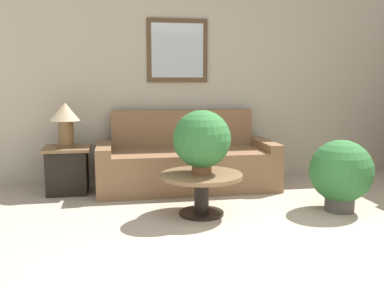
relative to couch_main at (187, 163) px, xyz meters
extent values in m
plane|color=tan|center=(0.64, -2.85, -0.31)|extent=(20.00, 20.00, 0.00)
cube|color=#B2A893|center=(0.64, 0.51, 0.99)|extent=(7.92, 0.06, 2.60)
cube|color=#4C3823|center=(-0.05, 0.46, 1.46)|extent=(0.82, 0.03, 0.84)
cube|color=#B2BCC6|center=(-0.05, 0.45, 1.46)|extent=(0.70, 0.01, 0.72)
cube|color=brown|center=(0.00, -0.05, -0.07)|extent=(1.90, 0.93, 0.49)
cube|color=brown|center=(0.00, 0.34, 0.42)|extent=(1.90, 0.16, 0.49)
cube|color=brown|center=(-1.04, -0.05, -0.02)|extent=(0.18, 0.93, 0.59)
cube|color=brown|center=(1.04, -0.05, -0.02)|extent=(0.18, 0.93, 0.59)
cylinder|color=black|center=(-0.03, -1.16, -0.30)|extent=(0.46, 0.46, 0.03)
cylinder|color=black|center=(-0.03, -1.16, -0.10)|extent=(0.15, 0.15, 0.36)
cylinder|color=brown|center=(-0.03, -1.16, 0.10)|extent=(0.84, 0.84, 0.04)
cube|color=black|center=(-1.49, 0.00, -0.05)|extent=(0.48, 0.48, 0.54)
cube|color=brown|center=(-1.49, 0.00, 0.24)|extent=(0.56, 0.56, 0.03)
cylinder|color=brown|center=(-1.49, 0.00, 0.27)|extent=(0.26, 0.26, 0.02)
cylinder|color=brown|center=(-1.49, 0.00, 0.43)|extent=(0.19, 0.19, 0.30)
cone|color=tan|center=(-1.49, 0.00, 0.69)|extent=(0.39, 0.39, 0.22)
cylinder|color=brown|center=(-0.03, -1.16, 0.19)|extent=(0.20, 0.20, 0.14)
sphere|color=#2D6B33|center=(-0.03, -1.16, 0.48)|extent=(0.59, 0.59, 0.59)
cylinder|color=#4C4742|center=(1.44, -1.28, -0.22)|extent=(0.31, 0.31, 0.18)
sphere|color=#2D6B33|center=(1.44, -1.28, 0.12)|extent=(0.66, 0.66, 0.66)
camera|label=1|loc=(-0.88, -5.35, 1.06)|focal=40.00mm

